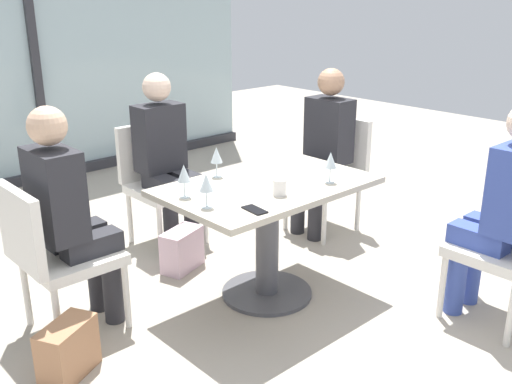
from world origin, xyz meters
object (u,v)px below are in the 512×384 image
Objects in this scene: wine_glass_1 at (331,161)px; wine_glass_2 at (206,183)px; person_far_right at (323,144)px; cell_phone_on_table at (255,210)px; person_far_left at (68,210)px; wine_glass_3 at (184,174)px; dining_table_main at (267,215)px; person_near_window at (165,153)px; coffee_cup at (280,187)px; chair_far_left at (53,250)px; wine_glass_0 at (216,156)px; chair_far_right at (332,167)px; chair_near_window at (158,177)px; handbag_0 at (68,350)px; handbag_1 at (182,250)px; person_front_right at (503,204)px.

wine_glass_1 and wine_glass_2 have the same top height.
person_far_right is 6.81× the size of wine_glass_1.
wine_glass_1 is 1.28× the size of cell_phone_on_table.
cell_phone_on_table is at bearing -47.97° from person_far_left.
dining_table_main is at bearing -14.57° from wine_glass_3.
person_near_window is 6.81× the size of wine_glass_2.
coffee_cup is (-0.37, 0.04, -0.09)m from wine_glass_1.
chair_far_left is 4.70× the size of wine_glass_0.
chair_far_right is 4.70× the size of wine_glass_0.
handbag_0 is (-1.27, -1.10, -0.36)m from chair_near_window.
person_far_left is 6.81× the size of wine_glass_0.
wine_glass_1 reaches higher than chair_far_left.
wine_glass_1 is at bearing -140.74° from chair_far_right.
chair_far_left is 4.70× the size of wine_glass_2.
wine_glass_0 is 1.00× the size of wine_glass_3.
wine_glass_0 reaches higher than handbag_1.
person_far_left reaches higher than dining_table_main.
wine_glass_0 is 0.80m from handbag_1.
person_front_right is at bearing -45.57° from coffee_cup.
wine_glass_3 is at bearing -167.77° from person_far_right.
handbag_1 is (0.95, 0.18, -0.36)m from chair_far_left.
chair_near_window is 1.26m from person_far_right.
person_far_left reaches higher than cell_phone_on_table.
person_far_left and person_near_window have the same top height.
chair_near_window is 1.33m from chair_far_right.
person_near_window is at bearing 80.70° from cell_phone_on_table.
person_far_right reaches higher than chair_far_left.
person_front_right is 0.97m from wine_glass_1.
handbag_0 is at bearing 164.55° from cell_phone_on_table.
handbag_0 is (-1.17, 0.27, -0.64)m from coffee_cup.
person_near_window reaches higher than coffee_cup.
dining_table_main is 8.52× the size of cell_phone_on_table.
handbag_1 is (-0.08, 0.84, -0.64)m from coffee_cup.
coffee_cup is at bearing -93.94° from chair_near_window.
person_far_right is (-0.11, -0.00, 0.20)m from chair_far_right.
person_near_window and person_front_right have the same top height.
handbag_0 is at bearing 167.09° from coffee_cup.
wine_glass_2 is at bearing -133.41° from handbag_1.
wine_glass_3 is at bearing 165.43° from dining_table_main.
wine_glass_3 is (-1.25, 1.19, 0.16)m from person_front_right.
chair_near_window is 4.70× the size of wine_glass_1.
handbag_0 is (-1.27, -0.99, -0.56)m from person_near_window.
person_near_window is 1.38m from cell_phone_on_table.
person_far_left reaches higher than wine_glass_3.
chair_far_right is (1.13, 0.46, -0.03)m from dining_table_main.
wine_glass_1 reaches higher than cell_phone_on_table.
wine_glass_0 is (-0.14, -0.87, 0.37)m from chair_near_window.
wine_glass_0 is (0.88, -0.16, 0.16)m from person_far_left.
person_far_left is at bearing -180.00° from chair_far_right.
wine_glass_1 reaches higher than chair_near_window.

